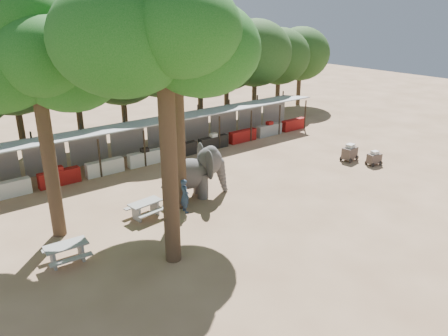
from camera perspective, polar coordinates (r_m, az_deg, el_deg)
ground at (r=20.66m, az=10.91°, el=-8.46°), size 100.00×100.00×0.00m
vendor_stalls at (r=30.29m, az=-8.86°, el=3.58°), size 28.00×2.99×2.80m
yard_tree_left at (r=19.46m, az=-24.24°, el=13.84°), size 7.10×6.90×11.02m
yard_tree_center at (r=15.86m, az=-8.82°, el=17.87°), size 7.10×6.90×12.04m
yard_tree_back at (r=20.86m, az=-6.94°, el=16.70°), size 7.10×6.90×11.36m
backdrop_trees at (r=33.91m, az=-13.69°, el=12.56°), size 46.46×5.95×8.33m
elephant at (r=23.67m, az=-3.75°, el=-0.54°), size 3.75×2.77×2.79m
handler at (r=22.05m, az=-5.15°, el=-3.62°), size 0.50×0.69×1.79m
picnic_table_near at (r=19.07m, az=-19.86°, el=-10.14°), size 1.77×1.62×0.84m
picnic_table_far at (r=21.95m, az=-10.22°, el=-5.05°), size 1.78×1.64×0.81m
cart_front at (r=30.26m, az=19.03°, el=1.24°), size 1.07×0.80×0.95m
cart_back at (r=30.59m, az=16.09°, el=1.97°), size 1.26×0.91×1.15m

